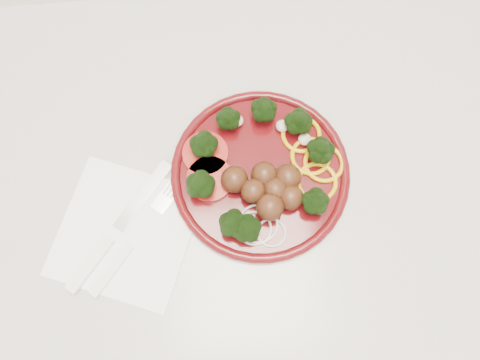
{
  "coord_description": "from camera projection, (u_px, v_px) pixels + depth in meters",
  "views": [
    {
      "loc": [
        -0.03,
        1.49,
        1.55
      ],
      "look_at": [
        -0.01,
        1.67,
        0.92
      ],
      "focal_mm": 35.0,
      "sensor_mm": 36.0,
      "label": 1
    }
  ],
  "objects": [
    {
      "name": "plate",
      "position": [
        261.0,
        171.0,
        0.66
      ],
      "size": [
        0.26,
        0.26,
        0.05
      ],
      "rotation": [
        0.0,
        0.0,
        -0.15
      ],
      "color": "#46080B",
      "rests_on": "counter"
    },
    {
      "name": "counter",
      "position": [
        243.0,
        222.0,
        1.11
      ],
      "size": [
        2.4,
        0.6,
        0.9
      ],
      "color": "silver",
      "rests_on": "ground"
    },
    {
      "name": "knife",
      "position": [
        108.0,
        242.0,
        0.64
      ],
      "size": [
        0.15,
        0.18,
        0.01
      ],
      "rotation": [
        0.0,
        0.0,
        0.89
      ],
      "color": "silver",
      "rests_on": "napkin"
    },
    {
      "name": "fork",
      "position": [
        122.0,
        256.0,
        0.64
      ],
      "size": [
        0.14,
        0.16,
        0.01
      ],
      "rotation": [
        0.0,
        0.0,
        0.89
      ],
      "color": "white",
      "rests_on": "napkin"
    },
    {
      "name": "napkin",
      "position": [
        125.0,
        232.0,
        0.65
      ],
      "size": [
        0.23,
        0.23,
        0.0
      ],
      "primitive_type": "cube",
      "rotation": [
        0.0,
        0.0,
        1.18
      ],
      "color": "white",
      "rests_on": "counter"
    }
  ]
}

